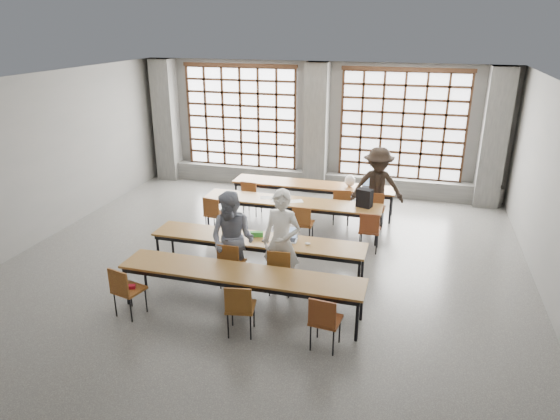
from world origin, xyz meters
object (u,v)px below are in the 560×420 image
object	(u,v)px
chair_near_right	(324,318)
backpack	(365,198)
chair_mid_left	(214,212)
mouse	(308,244)
student_back	(377,188)
chair_back_left	(251,194)
desk_row_c	(258,242)
chair_back_mid	(341,203)
chair_near_mid	(240,305)
chair_mid_centre	(303,221)
student_male	(282,242)
laptop_back	(369,185)
green_box	(256,234)
chair_near_left	(125,287)
plastic_bag	(350,181)
phone	(265,241)
chair_front_left	(231,261)
desk_row_a	(313,186)
student_female	(232,240)
desk_row_b	(292,204)
chair_mid_right	(369,228)
laptop_front	(288,236)
chair_front_right	(280,267)
red_pouch	(129,287)

from	to	relation	value
chair_near_right	backpack	distance (m)	4.20
chair_mid_left	mouse	bearing A→B (deg)	-32.21
student_back	mouse	xyz separation A→B (m)	(-0.94, -3.03, -0.18)
chair_back_left	desk_row_c	bearing A→B (deg)	-68.71
chair_back_mid	chair_near_mid	xyz separation A→B (m)	(-0.74, -4.84, 0.00)
chair_back_left	chair_mid_left	bearing A→B (deg)	-106.53
chair_mid_centre	student_male	world-z (taller)	student_male
laptop_back	green_box	distance (m)	3.92
chair_near_left	plastic_bag	world-z (taller)	plastic_bag
chair_mid_centre	phone	world-z (taller)	chair_mid_centre
chair_back_mid	chair_front_left	size ratio (longest dim) A/B	1.00
desk_row_a	chair_near_mid	world-z (taller)	chair_near_mid
student_female	green_box	xyz separation A→B (m)	(0.25, 0.58, -0.10)
chair_mid_left	mouse	size ratio (longest dim) A/B	8.98
desk_row_b	student_female	world-z (taller)	student_female
desk_row_c	student_male	xyz separation A→B (m)	(0.60, -0.50, 0.27)
chair_mid_centre	chair_mid_right	world-z (taller)	same
student_male	laptop_front	bearing A→B (deg)	103.02
student_female	mouse	size ratio (longest dim) A/B	17.95
chair_back_left	chair_near_mid	bearing A→B (deg)	-72.99
chair_front_right	green_box	xyz separation A→B (m)	(-0.66, 0.71, 0.24)
chair_near_mid	chair_near_right	xyz separation A→B (m)	(1.28, -0.00, 0.00)
plastic_bag	chair_back_mid	bearing A→B (deg)	-97.18
chair_front_left	mouse	world-z (taller)	chair_front_left
red_pouch	green_box	bearing A→B (deg)	52.60
chair_near_mid	green_box	size ratio (longest dim) A/B	3.52
chair_mid_left	chair_near_right	xyz separation A→B (m)	(3.16, -3.50, 0.00)
chair_mid_centre	chair_near_mid	size ratio (longest dim) A/B	1.00
plastic_bag	chair_back_left	bearing A→B (deg)	-163.60
desk_row_a	plastic_bag	distance (m)	0.93
chair_near_mid	student_male	size ratio (longest dim) A/B	0.47
student_male	student_female	size ratio (longest dim) A/B	1.07
chair_near_right	chair_back_mid	bearing A→B (deg)	96.34
green_box	chair_near_right	bearing A→B (deg)	-50.47
chair_near_right	student_female	xyz separation A→B (m)	(-1.94, 1.47, 0.34)
chair_near_right	chair_mid_centre	bearing A→B (deg)	108.12
chair_near_right	laptop_back	size ratio (longest dim) A/B	2.25
chair_back_left	green_box	size ratio (longest dim) A/B	3.52
student_back	chair_near_right	bearing A→B (deg)	-105.66
desk_row_a	desk_row_c	bearing A→B (deg)	-94.65
desk_row_b	chair_near_mid	distance (m)	4.14
desk_row_b	chair_near_mid	world-z (taller)	chair_near_mid
chair_back_mid	red_pouch	size ratio (longest dim) A/B	4.40
desk_row_c	chair_front_right	world-z (taller)	chair_front_right
student_back	plastic_bag	bearing A→B (deg)	129.03
student_female	laptop_front	xyz separation A→B (m)	(0.84, 0.61, -0.09)
chair_mid_right	student_female	distance (m)	3.01
desk_row_c	plastic_bag	world-z (taller)	plastic_bag
desk_row_c	student_back	distance (m)	3.56
green_box	plastic_bag	distance (m)	3.69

